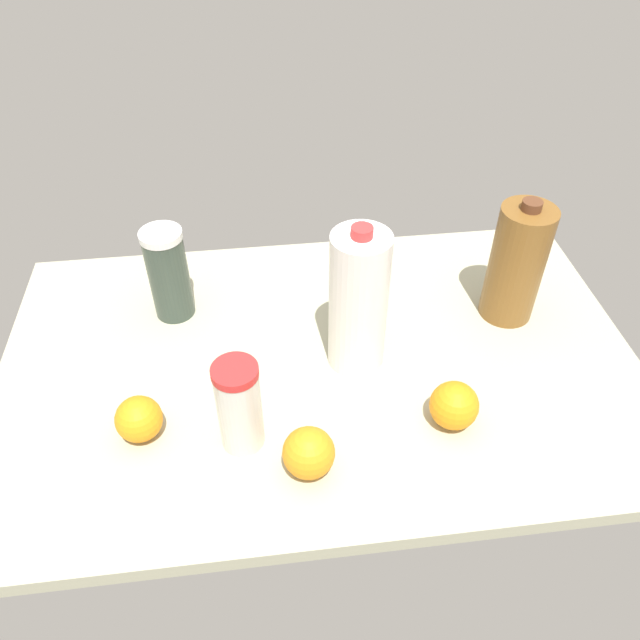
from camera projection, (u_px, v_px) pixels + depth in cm
name	position (u px, v px, depth cm)	size (l,w,h in cm)	color
countertop	(320.00, 365.00, 119.10)	(120.00, 76.00, 3.00)	#B0AF90
shaker_bottle	(168.00, 274.00, 121.64)	(8.10, 8.10, 19.58)	#323F36
tumbler_cup	(239.00, 406.00, 98.29)	(7.31, 7.31, 17.30)	silver
chocolate_milk_jug	(517.00, 264.00, 119.97)	(10.52, 10.52, 26.15)	brown
milk_jug	(358.00, 302.00, 108.77)	(10.35, 10.35, 29.64)	white
orange_by_jug	(454.00, 405.00, 104.25)	(8.32, 8.32, 8.32)	orange
orange_near_front	(139.00, 419.00, 102.44)	(7.81, 7.81, 7.81)	orange
orange_beside_bowl	(309.00, 453.00, 97.13)	(8.37, 8.37, 8.37)	orange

